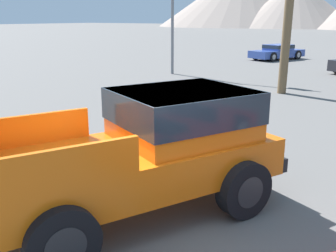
# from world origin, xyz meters

# --- Properties ---
(ground_plane) EXTENTS (320.00, 320.00, 0.00)m
(ground_plane) POSITION_xyz_m (0.00, 0.00, 0.00)
(ground_plane) COLOR #5B5956
(orange_pickup_truck) EXTENTS (3.80, 5.29, 1.95)m
(orange_pickup_truck) POSITION_xyz_m (-0.26, 0.05, 1.11)
(orange_pickup_truck) COLOR orange
(orange_pickup_truck) RESTS_ON ground_plane
(parked_car_blue) EXTENTS (3.21, 4.77, 1.11)m
(parked_car_blue) POSITION_xyz_m (-6.58, 24.67, 0.58)
(parked_car_blue) COLOR #334C9E
(parked_car_blue) RESTS_ON ground_plane
(traffic_light_main) EXTENTS (3.93, 0.38, 5.46)m
(traffic_light_main) POSITION_xyz_m (-7.37, 13.76, 3.84)
(traffic_light_main) COLOR slate
(traffic_light_main) RESTS_ON ground_plane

